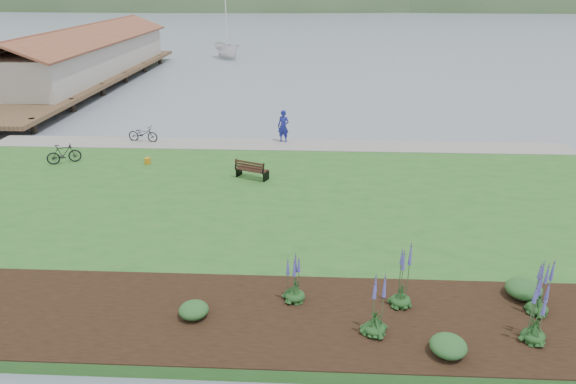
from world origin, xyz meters
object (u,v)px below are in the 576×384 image
at_px(park_bench, 251,169).
at_px(sailboat, 228,59).
at_px(person, 283,124).
at_px(bicycle_a, 143,134).

distance_m(park_bench, sailboat, 44.09).
distance_m(park_bench, person, 6.33).
bearing_deg(bicycle_a, park_bench, -120.28).
distance_m(park_bench, bicycle_a, 9.32).
bearing_deg(person, sailboat, 124.62).
height_order(person, sailboat, sailboat).
relative_size(park_bench, sailboat, 0.07).
xyz_separation_m(park_bench, sailboat, (-8.06, 43.34, -0.89)).
relative_size(person, sailboat, 0.10).
distance_m(person, sailboat, 38.34).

